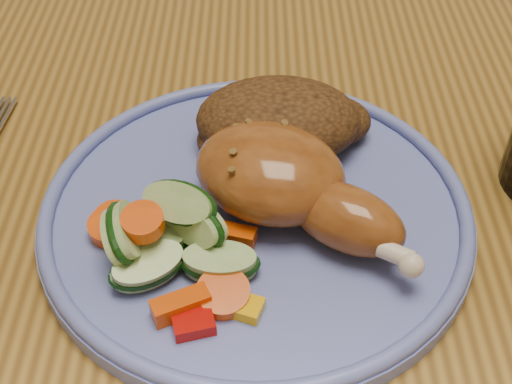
# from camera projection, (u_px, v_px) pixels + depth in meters

# --- Properties ---
(dining_table) EXTENTS (0.90, 1.40, 0.75)m
(dining_table) POSITION_uv_depth(u_px,v_px,m) (381.00, 233.00, 0.58)
(dining_table) COLOR olive
(dining_table) RESTS_ON ground
(chair_far) EXTENTS (0.42, 0.42, 0.91)m
(chair_far) POSITION_uv_depth(u_px,v_px,m) (320.00, 25.00, 1.15)
(chair_far) COLOR #4C2D16
(chair_far) RESTS_ON ground
(plate) EXTENTS (0.28, 0.28, 0.01)m
(plate) POSITION_uv_depth(u_px,v_px,m) (256.00, 215.00, 0.47)
(plate) COLOR #5967B4
(plate) RESTS_ON dining_table
(plate_rim) EXTENTS (0.28, 0.28, 0.01)m
(plate_rim) POSITION_uv_depth(u_px,v_px,m) (256.00, 203.00, 0.46)
(plate_rim) COLOR #5967B4
(plate_rim) RESTS_ON plate
(chicken_leg) EXTENTS (0.15, 0.14, 0.05)m
(chicken_leg) POSITION_uv_depth(u_px,v_px,m) (288.00, 183.00, 0.45)
(chicken_leg) COLOR brown
(chicken_leg) RESTS_ON plate
(rice_pilaf) EXTENTS (0.13, 0.08, 0.05)m
(rice_pilaf) POSITION_uv_depth(u_px,v_px,m) (282.00, 122.00, 0.50)
(rice_pilaf) COLOR #4F2E13
(rice_pilaf) RESTS_ON plate
(vegetable_pile) EXTENTS (0.11, 0.11, 0.05)m
(vegetable_pile) POSITION_uv_depth(u_px,v_px,m) (169.00, 243.00, 0.43)
(vegetable_pile) COLOR #A50A05
(vegetable_pile) RESTS_ON plate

